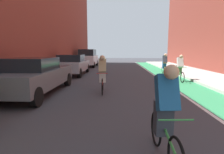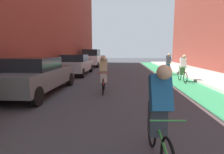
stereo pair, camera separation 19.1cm
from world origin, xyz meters
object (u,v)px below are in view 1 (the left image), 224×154
parked_sedan_gray (34,75)px  cyclist_lead (165,111)px  parked_suv_white (88,58)px  cyclist_trailing (180,68)px  cyclist_mid (103,74)px  parked_sedan_silver (72,64)px  cyclist_far (165,63)px

parked_sedan_gray → cyclist_lead: 6.26m
parked_sedan_gray → parked_suv_white: parked_suv_white is taller
cyclist_lead → cyclist_trailing: cyclist_lead is taller
parked_suv_white → cyclist_trailing: bearing=-54.4°
parked_sedan_gray → cyclist_mid: cyclist_mid is taller
parked_sedan_silver → cyclist_mid: size_ratio=2.61×
parked_sedan_silver → cyclist_lead: cyclist_lead is taller
cyclist_mid → cyclist_far: cyclist_mid is taller
cyclist_trailing → cyclist_mid: bearing=-144.6°
cyclist_trailing → parked_sedan_silver: bearing=158.6°
parked_suv_white → cyclist_far: size_ratio=2.48×
cyclist_far → cyclist_lead: bearing=-103.9°
parked_sedan_gray → parked_suv_white: size_ratio=1.11×
parked_suv_white → cyclist_lead: size_ratio=2.49×
parked_sedan_gray → cyclist_far: cyclist_far is taller
cyclist_trailing → cyclist_lead: bearing=-109.7°
parked_sedan_gray → parked_suv_white: 13.47m
parked_sedan_gray → parked_sedan_silver: (0.00, 6.29, -0.00)m
parked_sedan_silver → cyclist_mid: (2.83, -5.88, 0.02)m
parked_sedan_silver → cyclist_trailing: 7.68m
parked_sedan_silver → parked_suv_white: bearing=90.0°
parked_sedan_silver → cyclist_lead: size_ratio=2.66×
parked_sedan_gray → parked_sedan_silver: 6.29m
cyclist_lead → cyclist_mid: bearing=106.2°
parked_sedan_gray → cyclist_far: size_ratio=2.76×
cyclist_mid → cyclist_far: (4.32, 6.62, 0.04)m
cyclist_lead → cyclist_mid: 5.18m
cyclist_lead → cyclist_far: (2.87, 11.58, 0.00)m
cyclist_trailing → parked_suv_white: bearing=125.6°
parked_sedan_silver → cyclist_trailing: (7.15, -2.81, 0.02)m
cyclist_lead → cyclist_far: 11.93m
parked_sedan_gray → cyclist_far: 10.02m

